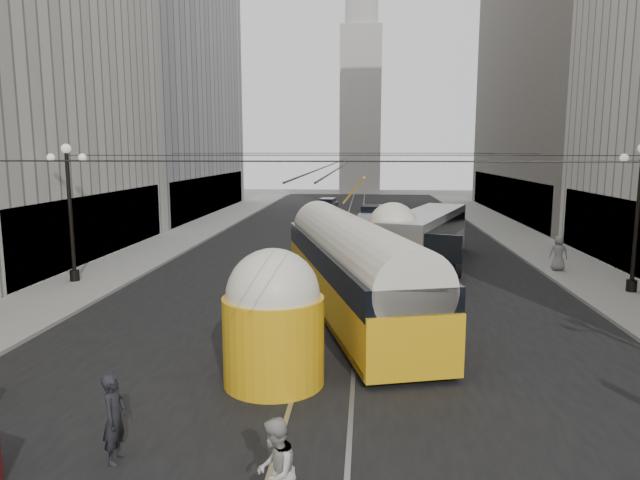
% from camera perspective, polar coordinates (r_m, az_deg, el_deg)
% --- Properties ---
extents(road, '(20.00, 85.00, 0.02)m').
position_cam_1_polar(road, '(40.18, 3.12, 0.02)').
color(road, black).
rests_on(road, ground).
extents(sidewalk_left, '(4.00, 72.00, 0.15)m').
position_cam_1_polar(sidewalk_left, '(45.53, -12.03, 0.98)').
color(sidewalk_left, gray).
rests_on(sidewalk_left, ground).
extents(sidewalk_right, '(4.00, 72.00, 0.15)m').
position_cam_1_polar(sidewalk_right, '(44.97, 18.72, 0.61)').
color(sidewalk_right, gray).
rests_on(sidewalk_right, ground).
extents(rail_left, '(0.12, 85.00, 0.04)m').
position_cam_1_polar(rail_left, '(40.21, 2.05, 0.03)').
color(rail_left, gray).
rests_on(rail_left, ground).
extents(rail_right, '(0.12, 85.00, 0.04)m').
position_cam_1_polar(rail_right, '(40.17, 4.19, 0.01)').
color(rail_right, gray).
rests_on(rail_right, ground).
extents(building_left_far, '(12.60, 28.60, 28.60)m').
position_cam_1_polar(building_left_far, '(59.61, -16.75, 16.37)').
color(building_left_far, '#999999').
rests_on(building_left_far, ground).
extents(building_right_far, '(12.60, 32.60, 32.60)m').
position_cam_1_polar(building_right_far, '(59.21, 24.52, 17.97)').
color(building_right_far, '#514C47').
rests_on(building_right_far, ground).
extents(distant_tower, '(6.00, 6.00, 31.36)m').
position_cam_1_polar(distant_tower, '(87.63, 4.09, 14.63)').
color(distant_tower, '#B2AFA8').
rests_on(distant_tower, ground).
extents(lamppost_left_mid, '(1.86, 0.44, 6.37)m').
position_cam_1_polar(lamppost_left_mid, '(28.75, -23.74, 3.26)').
color(lamppost_left_mid, black).
rests_on(lamppost_left_mid, sidewalk_left).
extents(lamppost_right_mid, '(1.86, 0.44, 6.37)m').
position_cam_1_polar(lamppost_right_mid, '(27.81, 29.22, 2.71)').
color(lamppost_right_mid, black).
rests_on(lamppost_right_mid, sidewalk_right).
extents(catenary, '(25.00, 72.00, 0.23)m').
position_cam_1_polar(catenary, '(38.69, 3.32, 8.43)').
color(catenary, black).
rests_on(catenary, ground).
extents(streetcar, '(6.44, 16.54, 3.74)m').
position_cam_1_polar(streetcar, '(21.81, 3.13, -2.67)').
color(streetcar, gold).
rests_on(streetcar, ground).
extents(city_bus, '(5.89, 11.66, 2.86)m').
position_cam_1_polar(city_bus, '(32.12, 10.56, 0.46)').
color(city_bus, '#A3A5A8').
rests_on(city_bus, ground).
extents(sedan_white_far, '(2.48, 4.77, 1.44)m').
position_cam_1_polar(sedan_white_far, '(50.55, 5.23, 2.57)').
color(sedan_white_far, silver).
rests_on(sedan_white_far, ground).
extents(sedan_dark_far, '(2.10, 4.13, 1.25)m').
position_cam_1_polar(sedan_dark_far, '(60.26, 0.76, 3.55)').
color(sedan_dark_far, black).
rests_on(sedan_dark_far, ground).
extents(pedestrian_crossing_a, '(0.45, 0.68, 1.84)m').
position_cam_1_polar(pedestrian_crossing_a, '(12.60, -19.85, -16.41)').
color(pedestrian_crossing_a, black).
rests_on(pedestrian_crossing_a, ground).
extents(pedestrian_crossing_b, '(0.78, 0.96, 1.85)m').
position_cam_1_polar(pedestrian_crossing_b, '(10.24, -4.51, -22.14)').
color(pedestrian_crossing_b, '#A9A69E').
rests_on(pedestrian_crossing_b, ground).
extents(pedestrian_sidewalk_right, '(0.95, 0.68, 1.79)m').
position_cam_1_polar(pedestrian_sidewalk_right, '(31.50, 22.75, -1.21)').
color(pedestrian_sidewalk_right, gray).
rests_on(pedestrian_sidewalk_right, sidewalk_right).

